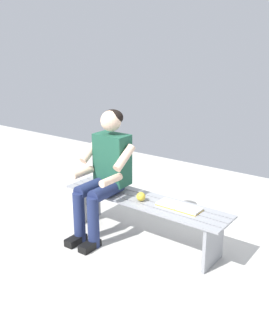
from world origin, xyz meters
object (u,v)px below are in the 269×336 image
Objects in this scene: book_open at (179,207)px; bench_near at (144,209)px; apple at (141,197)px; person_seated at (105,170)px.

bench_near is at bearing 5.36° from book_open.
apple is at bearing 12.69° from book_open.
book_open is at bearing -168.34° from apple.
person_seated reaches higher than bench_near.
book_open is (-0.76, -0.13, -0.23)m from person_seated.
bench_near is 0.53m from person_seated.
bench_near is 0.38m from book_open.
person_seated is (0.39, 0.10, 0.35)m from bench_near.
person_seated reaches higher than apple.
bench_near is 4.12× the size of book_open.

